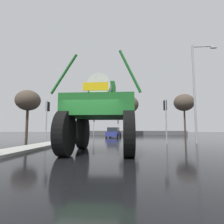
{
  "coord_description": "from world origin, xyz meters",
  "views": [
    {
      "loc": [
        1.52,
        -6.39,
        1.2
      ],
      "look_at": [
        0.71,
        4.33,
        2.27
      ],
      "focal_mm": 28.12,
      "sensor_mm": 36.0,
      "label": 1
    }
  ],
  "objects": [
    {
      "name": "bare_tree_far_center",
      "position": [
        2.19,
        29.31,
        6.26
      ],
      "size": [
        4.15,
        4.15,
        8.06
      ],
      "color": "#473828",
      "rests_on": "ground"
    },
    {
      "name": "sedan_ahead",
      "position": [
        -0.3,
        20.81,
        0.71
      ],
      "size": [
        2.27,
        4.28,
        1.52
      ],
      "rotation": [
        0.0,
        0.0,
        1.45
      ],
      "color": "navy",
      "rests_on": "ground"
    },
    {
      "name": "traffic_signal_far_left",
      "position": [
        -4.73,
        28.17,
        2.66
      ],
      "size": [
        0.24,
        0.55,
        3.65
      ],
      "color": "#A8AAAF",
      "rests_on": "ground"
    },
    {
      "name": "ground_plane",
      "position": [
        0.0,
        18.0,
        0.0
      ],
      "size": [
        120.0,
        120.0,
        0.0
      ],
      "primitive_type": "plane",
      "color": "black"
    },
    {
      "name": "bare_tree_left",
      "position": [
        -11.64,
        16.2,
        5.09
      ],
      "size": [
        3.25,
        3.25,
        6.52
      ],
      "color": "#473828",
      "rests_on": "ground"
    },
    {
      "name": "bare_tree_right",
      "position": [
        11.38,
        23.53,
        5.66
      ],
      "size": [
        3.33,
        3.33,
        7.12
      ],
      "color": "#473828",
      "rests_on": "ground"
    },
    {
      "name": "traffic_signal_far_right",
      "position": [
        0.1,
        28.18,
        2.38
      ],
      "size": [
        0.24,
        0.55,
        3.28
      ],
      "color": "#A8AAAF",
      "rests_on": "ground"
    },
    {
      "name": "streetlight_near_right",
      "position": [
        7.84,
        9.44,
        4.92
      ],
      "size": [
        2.22,
        0.24,
        8.86
      ],
      "color": "#A8AAAF",
      "rests_on": "ground"
    },
    {
      "name": "oversize_sprayer",
      "position": [
        0.23,
        3.11,
        2.07
      ],
      "size": [
        4.16,
        5.5,
        4.8
      ],
      "rotation": [
        0.0,
        0.0,
        1.58
      ],
      "color": "black",
      "rests_on": "ground"
    },
    {
      "name": "traffic_signal_near_right",
      "position": [
        4.99,
        8.93,
        2.77
      ],
      "size": [
        0.24,
        0.54,
        3.8
      ],
      "color": "#A8AAAF",
      "rests_on": "ground"
    },
    {
      "name": "median_island",
      "position": [
        -4.36,
        3.9,
        0.07
      ],
      "size": [
        1.65,
        9.59,
        0.15
      ],
      "primitive_type": "cube",
      "color": "#B2AFA8",
      "rests_on": "ground"
    },
    {
      "name": "traffic_signal_near_left",
      "position": [
        -5.53,
        8.93,
        2.78
      ],
      "size": [
        0.24,
        0.54,
        3.8
      ],
      "color": "#A8AAAF",
      "rests_on": "ground"
    },
    {
      "name": "roadside_barrier",
      "position": [
        0.0,
        32.26,
        0.45
      ],
      "size": [
        29.45,
        0.24,
        0.9
      ],
      "primitive_type": "cube",
      "color": "#59595B",
      "rests_on": "ground"
    }
  ]
}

